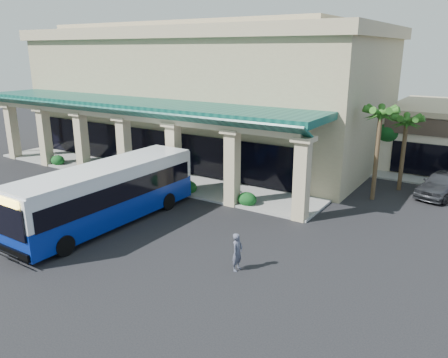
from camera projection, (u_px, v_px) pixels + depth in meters
The scene contains 10 objects.
ground at pixel (158, 227), 23.54m from camera, with size 110.00×110.00×0.00m, color black.
main_building at pixel (206, 91), 38.97m from camera, with size 30.80×14.80×11.35m, color tan, non-canonical shape.
arcade at pixel (135, 139), 32.36m from camera, with size 30.00×6.20×5.70m, color #0A3E36, non-canonical shape.
palm_0 at pixel (377, 149), 27.05m from camera, with size 2.40×2.40×6.60m, color #215416, non-canonical shape.
palm_1 at pixel (404, 148), 29.06m from camera, with size 2.40×2.40×5.80m, color #215416, non-canonical shape.
palm_2 at pixel (15, 120), 39.58m from camera, with size 2.40×2.40×6.20m, color #215416, non-canonical shape.
broadleaf_tree at pixel (389, 140), 34.27m from camera, with size 2.60×2.60×4.81m, color #0E3E14, non-canonical shape.
transit_bus at pixel (108, 195), 23.60m from camera, with size 2.75×11.82×3.30m, color navy, non-canonical shape.
pedestrian at pixel (237, 252), 18.77m from camera, with size 0.62×0.41×1.70m, color #4C4E61.
car_silver at pixel (442, 184), 28.33m from camera, with size 1.96×4.87×1.66m, color #303237.
Camera 1 is at (14.83, -16.40, 9.21)m, focal length 35.00 mm.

